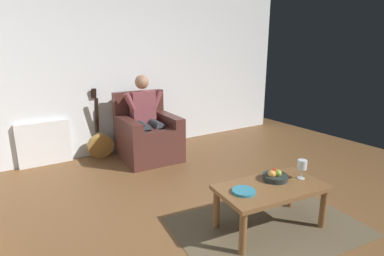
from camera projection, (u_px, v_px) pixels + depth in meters
ground_plane at (251, 247)px, 2.55m from camera, size 7.07×7.07×0.00m
wall_back at (119, 61)px, 4.62m from camera, size 6.16×0.06×2.79m
rug at (268, 227)px, 2.83m from camera, size 1.79×1.30×0.01m
armchair at (148, 136)px, 4.51m from camera, size 0.80×0.86×0.96m
person_seated at (146, 115)px, 4.45m from camera, size 0.61×0.56×1.21m
coffee_table at (271, 192)px, 2.74m from camera, size 1.03×0.63×0.41m
guitar at (100, 143)px, 4.54m from camera, size 0.37×0.26×1.03m
radiator at (44, 144)px, 4.25m from camera, size 0.69×0.06×0.61m
wine_glass_near at (302, 166)px, 2.85m from camera, size 0.09×0.09×0.18m
fruit_bowl at (275, 176)px, 2.84m from camera, size 0.23×0.23×0.11m
decorative_dish at (244, 191)px, 2.60m from camera, size 0.20×0.20×0.02m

